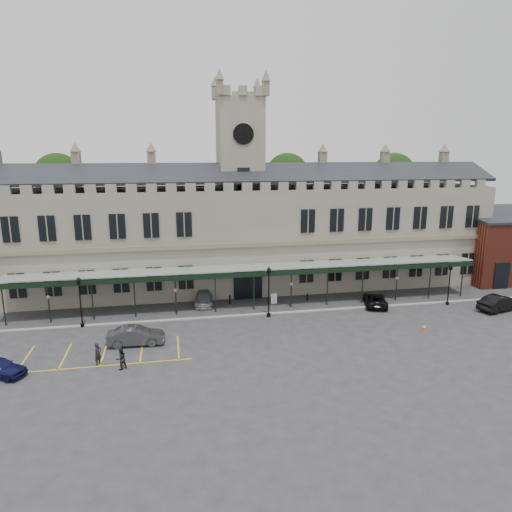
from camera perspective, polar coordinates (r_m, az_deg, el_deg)
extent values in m
plane|color=#2C2C2E|center=(41.43, 1.57, -9.95)|extent=(140.00, 140.00, 0.00)
cube|color=slate|center=(54.86, -1.94, 2.27)|extent=(60.00, 10.00, 12.00)
cube|color=brown|center=(49.80, -1.03, 1.43)|extent=(60.00, 0.35, 0.50)
cube|color=black|center=(51.52, -1.58, 10.33)|extent=(60.00, 4.77, 2.20)
cube|color=black|center=(56.46, -2.40, 10.54)|extent=(60.00, 4.77, 2.20)
cube|color=black|center=(50.90, -1.03, -3.30)|extent=(3.20, 0.18, 3.80)
cube|color=slate|center=(54.17, -1.98, 7.48)|extent=(5.00, 5.00, 22.00)
cylinder|color=silver|center=(51.45, -1.60, 15.01)|extent=(2.20, 0.12, 2.20)
cylinder|color=black|center=(51.38, -1.58, 15.01)|extent=(2.30, 0.04, 2.30)
cube|color=black|center=(51.50, -1.56, 9.44)|extent=(1.40, 0.12, 2.80)
cube|color=#8C9E93|center=(48.52, -0.66, -1.42)|extent=(50.00, 4.00, 0.40)
cube|color=black|center=(46.68, -0.23, -2.31)|extent=(50.00, 0.18, 0.50)
cube|color=maroon|center=(66.76, 28.75, 0.84)|extent=(12.00, 8.00, 8.00)
cube|color=black|center=(66.10, 29.17, 4.65)|extent=(12.40, 8.36, 1.47)
cube|color=gray|center=(46.42, 0.12, -7.30)|extent=(60.00, 0.40, 0.12)
cylinder|color=#332314|center=(64.60, -22.94, 2.87)|extent=(0.70, 0.70, 12.00)
sphere|color=black|center=(63.89, -23.49, 9.06)|extent=(6.00, 6.00, 6.00)
cylinder|color=#332314|center=(65.16, 3.82, 3.93)|extent=(0.70, 0.70, 12.00)
sphere|color=black|center=(64.45, 3.91, 10.09)|extent=(6.00, 6.00, 6.00)
cylinder|color=#332314|center=(70.85, 16.48, 4.15)|extent=(0.70, 0.70, 12.00)
sphere|color=black|center=(70.21, 16.85, 9.80)|extent=(6.00, 6.00, 6.00)
cylinder|color=black|center=(46.37, -20.87, -8.08)|extent=(0.38, 0.38, 0.32)
cylinder|color=black|center=(45.74, -21.06, -5.79)|extent=(0.13, 0.13, 4.21)
cube|color=black|center=(45.10, -21.29, -3.06)|extent=(0.29, 0.29, 0.42)
cone|color=black|center=(45.01, -21.33, -2.61)|extent=(0.46, 0.46, 0.32)
cylinder|color=black|center=(45.94, 1.58, -7.38)|extent=(0.40, 0.40, 0.33)
cylinder|color=black|center=(45.27, 1.60, -4.94)|extent=(0.13, 0.13, 4.45)
cube|color=black|center=(44.60, 1.62, -2.01)|extent=(0.31, 0.31, 0.45)
cone|color=black|center=(44.50, 1.62, -1.52)|extent=(0.49, 0.49, 0.33)
cylinder|color=black|center=(53.59, 22.79, -5.46)|extent=(0.35, 0.35, 0.29)
cylinder|color=black|center=(53.09, 22.96, -3.60)|extent=(0.12, 0.12, 3.92)
cube|color=black|center=(52.57, 23.16, -1.39)|extent=(0.27, 0.27, 0.39)
cone|color=black|center=(52.49, 23.19, -1.03)|extent=(0.43, 0.43, 0.29)
cube|color=#DB4106|center=(45.12, 20.25, -8.80)|extent=(0.36, 0.36, 0.04)
cone|color=#DB4106|center=(45.01, 20.28, -8.42)|extent=(0.42, 0.42, 0.67)
cylinder|color=silver|center=(44.97, 20.29, -8.31)|extent=(0.28, 0.28, 0.10)
cylinder|color=black|center=(49.70, 2.25, -5.72)|extent=(0.06, 0.06, 0.48)
cube|color=silver|center=(49.60, 2.26, -5.35)|extent=(0.67, 0.13, 1.15)
cylinder|color=black|center=(49.61, -3.29, -5.45)|extent=(0.18, 0.18, 0.99)
cylinder|color=black|center=(50.91, 6.42, -5.13)|extent=(0.15, 0.15, 0.83)
imported|color=#313438|center=(40.67, -14.78, -9.63)|extent=(4.84, 1.82, 1.58)
imported|color=#9A9CA1|center=(49.84, -6.54, -5.22)|extent=(2.31, 4.77, 1.34)
imported|color=black|center=(50.62, 14.68, -5.30)|extent=(3.52, 5.15, 1.31)
imported|color=black|center=(53.75, 28.19, -5.19)|extent=(5.25, 2.94, 1.64)
imported|color=black|center=(37.86, -19.16, -11.49)|extent=(0.73, 0.78, 1.79)
imported|color=black|center=(36.64, -16.52, -12.19)|extent=(1.06, 1.01, 1.72)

